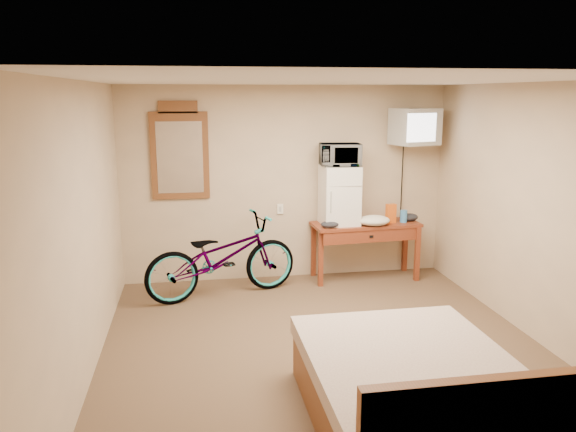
# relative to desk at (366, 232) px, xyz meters

# --- Properties ---
(room) EXTENTS (4.60, 4.64, 2.50)m
(room) POSITION_rel_desk_xyz_m (-1.00, -2.00, 0.62)
(room) COLOR brown
(room) RESTS_ON ground
(desk) EXTENTS (1.42, 0.63, 0.75)m
(desk) POSITION_rel_desk_xyz_m (0.00, 0.00, 0.00)
(desk) COLOR maroon
(desk) RESTS_ON floor
(mini_fridge) EXTENTS (0.47, 0.46, 0.75)m
(mini_fridge) POSITION_rel_desk_xyz_m (-0.36, 0.05, 0.49)
(mini_fridge) COLOR white
(mini_fridge) RESTS_ON desk
(microwave) EXTENTS (0.54, 0.40, 0.28)m
(microwave) POSITION_rel_desk_xyz_m (-0.36, 0.05, 1.01)
(microwave) COLOR white
(microwave) RESTS_ON mini_fridge
(snack_bag) EXTENTS (0.13, 0.09, 0.25)m
(snack_bag) POSITION_rel_desk_xyz_m (0.32, -0.01, 0.24)
(snack_bag) COLOR #D65713
(snack_bag) RESTS_ON desk
(blue_cup) EXTENTS (0.09, 0.09, 0.16)m
(blue_cup) POSITION_rel_desk_xyz_m (0.50, -0.01, 0.20)
(blue_cup) COLOR #3B84CA
(blue_cup) RESTS_ON desk
(cloth_cream) EXTENTS (0.41, 0.32, 0.13)m
(cloth_cream) POSITION_rel_desk_xyz_m (0.06, -0.12, 0.18)
(cloth_cream) COLOR silver
(cloth_cream) RESTS_ON desk
(cloth_dark_a) EXTENTS (0.23, 0.17, 0.09)m
(cloth_dark_a) POSITION_rel_desk_xyz_m (-0.52, -0.15, 0.16)
(cloth_dark_a) COLOR black
(cloth_dark_a) RESTS_ON desk
(cloth_dark_b) EXTENTS (0.22, 0.18, 0.10)m
(cloth_dark_b) POSITION_rel_desk_xyz_m (0.61, 0.05, 0.17)
(cloth_dark_b) COLOR black
(cloth_dark_b) RESTS_ON desk
(crt_television) EXTENTS (0.62, 0.66, 0.46)m
(crt_television) POSITION_rel_desk_xyz_m (0.60, 0.02, 1.35)
(crt_television) COLOR black
(crt_television) RESTS_ON room
(wall_mirror) EXTENTS (0.71, 0.04, 1.21)m
(wall_mirror) POSITION_rel_desk_xyz_m (-2.34, 0.27, 1.05)
(wall_mirror) COLOR brown
(wall_mirror) RESTS_ON room
(bicycle) EXTENTS (1.97, 1.14, 0.98)m
(bicycle) POSITION_rel_desk_xyz_m (-1.88, -0.33, -0.14)
(bicycle) COLOR black
(bicycle) RESTS_ON floor
(bed) EXTENTS (1.47, 1.97, 0.90)m
(bed) POSITION_rel_desk_xyz_m (-0.67, -3.38, -0.34)
(bed) COLOR brown
(bed) RESTS_ON floor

